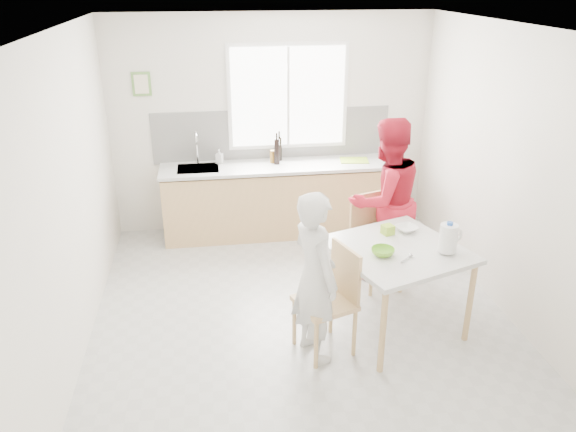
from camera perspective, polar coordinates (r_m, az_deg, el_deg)
name	(u,v)px	position (r m, az deg, el deg)	size (l,w,h in m)	color
ground	(301,314)	(5.64, 1.31, -9.95)	(4.50, 4.50, 0.00)	#B7B7B2
room_shell	(303,155)	(4.93, 1.49, 6.24)	(4.50, 4.50, 4.50)	silver
window	(288,97)	(7.08, 0.00, 12.02)	(1.50, 0.06, 1.30)	white
backsplash	(272,135)	(7.17, -1.61, 8.27)	(3.00, 0.02, 0.65)	white
picture_frame	(141,84)	(7.01, -14.67, 12.84)	(0.22, 0.03, 0.28)	#5E8F41
kitchen_counter	(275,202)	(7.16, -1.29, 1.42)	(2.84, 0.64, 1.37)	tan
dining_table	(397,257)	(5.17, 10.98, -4.07)	(1.39, 1.39, 0.84)	silver
chair_left	(332,296)	(4.92, 4.50, -8.06)	(0.57, 0.57, 0.97)	tan
chair_far	(373,235)	(6.03, 8.66, -1.96)	(0.58, 0.58, 0.98)	tan
person_white	(315,277)	(4.72, 2.74, -6.23)	(0.56, 0.37, 1.53)	silver
person_red	(385,201)	(6.02, 9.82, 1.54)	(0.87, 0.68, 1.78)	red
bowl_green	(383,252)	(4.97, 9.61, -3.60)	(0.20, 0.20, 0.06)	#70BB2B
bowl_white	(406,229)	(5.47, 11.94, -1.27)	(0.20, 0.20, 0.05)	white
milk_jug	(449,238)	(5.08, 16.01, -2.14)	(0.22, 0.16, 0.28)	white
green_box	(388,230)	(5.36, 10.10, -1.37)	(0.10, 0.10, 0.09)	#94C12C
spoon	(406,259)	(4.93, 11.89, -4.31)	(0.01, 0.01, 0.16)	#A5A5AA
cutting_board	(354,160)	(7.18, 6.73, 5.64)	(0.35, 0.25, 0.01)	#A6D431
wine_bottle_a	(277,151)	(6.97, -1.15, 6.58)	(0.07, 0.07, 0.32)	black
wine_bottle_b	(279,149)	(7.12, -0.90, 6.86)	(0.07, 0.07, 0.30)	black
jar_amber	(272,157)	(7.04, -1.61, 6.06)	(0.06, 0.06, 0.16)	brown
soap_bottle	(219,156)	(7.07, -6.99, 6.05)	(0.08, 0.08, 0.18)	#999999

